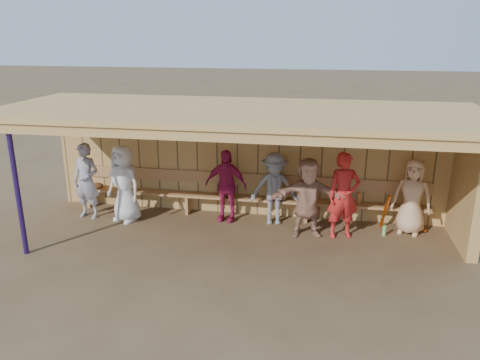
% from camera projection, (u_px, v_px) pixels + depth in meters
% --- Properties ---
extents(ground, '(90.00, 90.00, 0.00)m').
position_uv_depth(ground, '(237.00, 236.00, 9.13)').
color(ground, brown).
rests_on(ground, ground).
extents(player_a, '(0.63, 0.45, 1.62)m').
position_uv_depth(player_a, '(86.00, 181.00, 9.88)').
color(player_a, '#98959D').
rests_on(player_a, ground).
extents(player_b, '(0.93, 0.77, 1.64)m').
position_uv_depth(player_b, '(124.00, 184.00, 9.69)').
color(player_b, silver).
rests_on(player_b, ground).
extents(player_d, '(0.93, 0.46, 1.53)m').
position_uv_depth(player_d, '(226.00, 185.00, 9.73)').
color(player_d, '#B21C4B').
rests_on(player_d, ground).
extents(player_e, '(1.06, 0.72, 1.52)m').
position_uv_depth(player_e, '(274.00, 189.00, 9.56)').
color(player_e, gray).
rests_on(player_e, ground).
extents(player_f, '(1.51, 0.76, 1.56)m').
position_uv_depth(player_f, '(308.00, 197.00, 8.98)').
color(player_f, tan).
rests_on(player_f, ground).
extents(player_g, '(0.70, 0.56, 1.68)m').
position_uv_depth(player_g, '(343.00, 196.00, 8.90)').
color(player_g, red).
rests_on(player_g, ground).
extents(player_h, '(0.84, 0.67, 1.51)m').
position_uv_depth(player_h, '(412.00, 197.00, 9.09)').
color(player_h, '#DDAA7C').
rests_on(player_h, ground).
extents(dugout_structure, '(8.80, 3.20, 2.50)m').
position_uv_depth(dugout_structure, '(262.00, 145.00, 9.20)').
color(dugout_structure, tan).
rests_on(dugout_structure, ground).
extents(bench, '(7.60, 0.34, 0.93)m').
position_uv_depth(bench, '(246.00, 193.00, 10.02)').
color(bench, tan).
rests_on(bench, ground).
extents(dugout_equipment, '(7.24, 0.62, 0.80)m').
position_uv_depth(dugout_equipment, '(230.00, 195.00, 9.97)').
color(dugout_equipment, orange).
rests_on(dugout_equipment, ground).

